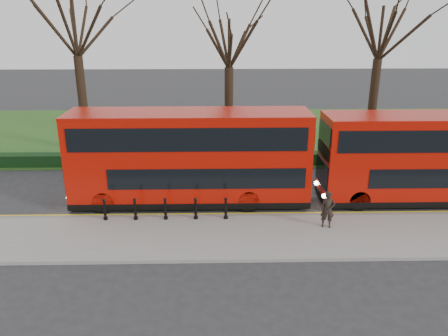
{
  "coord_description": "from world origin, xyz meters",
  "views": [
    {
      "loc": [
        1.01,
        -19.82,
        9.14
      ],
      "look_at": [
        1.46,
        0.5,
        2.0
      ],
      "focal_mm": 35.0,
      "sensor_mm": 36.0,
      "label": 1
    }
  ],
  "objects_px": {
    "bus_rear": "(434,159)",
    "pedestrian": "(328,210)",
    "bollard_row": "(165,209)",
    "bus_lead": "(190,158)"
  },
  "relations": [
    {
      "from": "bollard_row",
      "to": "pedestrian",
      "type": "bearing_deg",
      "value": -7.41
    },
    {
      "from": "bus_rear",
      "to": "pedestrian",
      "type": "relative_size",
      "value": 6.72
    },
    {
      "from": "bus_rear",
      "to": "pedestrian",
      "type": "height_order",
      "value": "bus_rear"
    },
    {
      "from": "bus_rear",
      "to": "bus_lead",
      "type": "bearing_deg",
      "value": 179.72
    },
    {
      "from": "bollard_row",
      "to": "bus_rear",
      "type": "relative_size",
      "value": 0.5
    },
    {
      "from": "bollard_row",
      "to": "bus_lead",
      "type": "xyz_separation_m",
      "value": [
        1.05,
        2.29,
        1.73
      ]
    },
    {
      "from": "bus_lead",
      "to": "bollard_row",
      "type": "bearing_deg",
      "value": -114.65
    },
    {
      "from": "bollard_row",
      "to": "pedestrian",
      "type": "relative_size",
      "value": 3.39
    },
    {
      "from": "bollard_row",
      "to": "bus_rear",
      "type": "xyz_separation_m",
      "value": [
        13.41,
        2.23,
        1.63
      ]
    },
    {
      "from": "bus_lead",
      "to": "bus_rear",
      "type": "height_order",
      "value": "bus_lead"
    }
  ]
}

